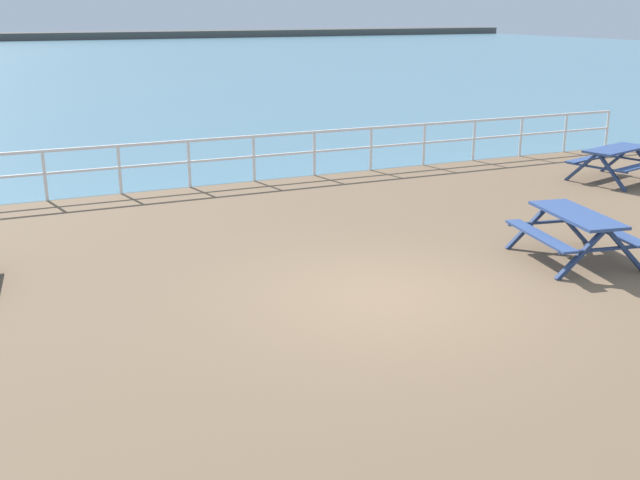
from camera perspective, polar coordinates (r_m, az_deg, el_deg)
ground_plane at (r=10.71m, az=4.99°, el=-4.76°), size 30.00×24.00×0.20m
sea_band at (r=61.73m, az=-20.00°, el=12.52°), size 142.00×90.00×0.01m
distant_shoreline at (r=104.60m, az=-22.07°, el=13.79°), size 142.00×6.00×1.80m
seaward_railing at (r=17.41m, az=-7.43°, el=6.56°), size 23.07×0.07×1.08m
picnic_table_mid_centre at (r=12.65m, az=18.74°, el=1.09°), size 1.80×2.03×0.80m
picnic_table_far_right at (r=18.92m, az=21.40°, el=5.91°), size 2.14×1.94×0.80m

